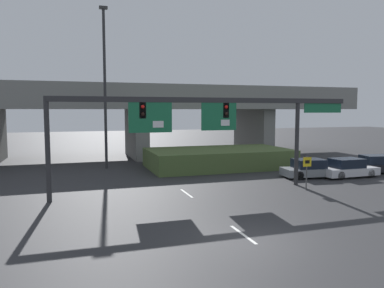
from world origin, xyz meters
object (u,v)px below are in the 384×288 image
at_px(parked_sedan_far_right, 379,165).
at_px(signal_gantry, 204,114).
at_px(speed_limit_sign, 307,168).
at_px(parked_sedan_mid_right, 348,168).
at_px(highway_light_pole_near, 105,85).
at_px(parked_sedan_near_right, 310,169).

bearing_deg(parked_sedan_far_right, signal_gantry, -162.71).
distance_m(speed_limit_sign, parked_sedan_mid_right, 6.64).
xyz_separation_m(speed_limit_sign, parked_sedan_far_right, (9.58, 3.90, -0.76)).
bearing_deg(signal_gantry, highway_light_pole_near, 113.95).
bearing_deg(signal_gantry, parked_sedan_mid_right, 6.54).
relative_size(parked_sedan_near_right, parked_sedan_mid_right, 0.99).
distance_m(signal_gantry, parked_sedan_mid_right, 13.02).
xyz_separation_m(speed_limit_sign, highway_light_pole_near, (-11.44, 12.99, 5.88)).
xyz_separation_m(speed_limit_sign, parked_sedan_near_right, (2.96, 3.82, -0.78)).
relative_size(parked_sedan_mid_right, parked_sedan_far_right, 0.92).
height_order(speed_limit_sign, parked_sedan_far_right, speed_limit_sign).
relative_size(speed_limit_sign, parked_sedan_far_right, 0.44).
height_order(parked_sedan_near_right, parked_sedan_far_right, parked_sedan_far_right).
bearing_deg(speed_limit_sign, highway_light_pole_near, 131.36).
distance_m(speed_limit_sign, parked_sedan_near_right, 4.90).
distance_m(parked_sedan_near_right, parked_sedan_mid_right, 2.96).
bearing_deg(signal_gantry, parked_sedan_near_right, 12.86).
xyz_separation_m(parked_sedan_near_right, parked_sedan_far_right, (6.62, 0.08, 0.02)).
xyz_separation_m(signal_gantry, parked_sedan_near_right, (9.38, 2.14, -4.21)).
height_order(signal_gantry, parked_sedan_far_right, signal_gantry).
distance_m(speed_limit_sign, highway_light_pole_near, 18.28).
bearing_deg(speed_limit_sign, signal_gantry, 165.30).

